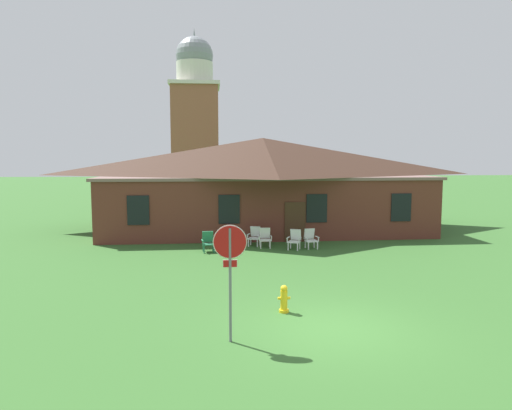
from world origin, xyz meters
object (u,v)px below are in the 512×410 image
Objects in this scene: fire_hydrant at (284,299)px; lawn_chair_near_door at (228,236)px; lawn_chair_by_porch at (208,241)px; lawn_chair_middle at (265,237)px; lawn_chair_far_side at (310,238)px; lawn_chair_right_end at (295,239)px; stop_sign at (230,259)px; lawn_chair_left_end at (255,236)px.

lawn_chair_near_door is at bearing 97.14° from fire_hydrant.
lawn_chair_by_porch is 1.00× the size of lawn_chair_near_door.
lawn_chair_far_side is (2.18, -0.44, 0.00)m from lawn_chair_middle.
lawn_chair_right_end reaches higher than fire_hydrant.
lawn_chair_right_end and lawn_chair_far_side have the same top height.
stop_sign is 12.13m from lawn_chair_left_end.
lawn_chair_by_porch is at bearing 93.40° from stop_sign.
lawn_chair_right_end is (3.52, 10.78, -1.51)m from stop_sign.
lawn_chair_by_porch is 1.00× the size of lawn_chair_left_end.
lawn_chair_by_porch is 2.89m from lawn_chair_middle.
lawn_chair_near_door is 3.33m from lawn_chair_right_end.
stop_sign reaches higher than lawn_chair_near_door.
lawn_chair_left_end is at bearing 160.07° from lawn_chair_far_side.
lawn_chair_near_door and lawn_chair_left_end have the same top height.
fire_hydrant is (-1.92, -8.83, -0.12)m from lawn_chair_right_end.
lawn_chair_near_door is at bearing -177.20° from lawn_chair_left_end.
lawn_chair_by_porch is at bearing -164.25° from lawn_chair_middle.
stop_sign reaches higher than lawn_chair_far_side.
lawn_chair_far_side is (2.64, -0.96, 0.00)m from lawn_chair_left_end.
lawn_chair_far_side is at bearing 4.00° from lawn_chair_by_porch.
lawn_chair_middle is 1.00× the size of lawn_chair_far_side.
lawn_chair_left_end is 0.70m from lawn_chair_middle.
stop_sign is 3.58× the size of fire_hydrant.
lawn_chair_by_porch is 4.15m from lawn_chair_right_end.
stop_sign is 2.95× the size of lawn_chair_left_end.
lawn_chair_by_porch and lawn_chair_near_door have the same top height.
stop_sign is at bearing -129.35° from fire_hydrant.
lawn_chair_left_end is at bearing 29.46° from lawn_chair_by_porch.
lawn_chair_far_side is at bearing 73.16° from fire_hydrant.
lawn_chair_by_porch is 4.97m from lawn_chair_far_side.
stop_sign is 11.95m from lawn_chair_near_door.
lawn_chair_by_porch and lawn_chair_middle have the same top height.
lawn_chair_by_porch reaches higher than fire_hydrant.
lawn_chair_left_end is 2.81m from lawn_chair_far_side.
lawn_chair_middle is (2.15, 11.39, -1.51)m from stop_sign.
lawn_chair_by_porch is at bearing -177.56° from lawn_chair_right_end.
lawn_chair_far_side is at bearing -12.71° from lawn_chair_near_door.
lawn_chair_right_end is 9.04m from fire_hydrant.
lawn_chair_middle is (1.79, -0.46, 0.00)m from lawn_chair_near_door.
lawn_chair_left_end is 9.96m from fire_hydrant.
fire_hydrant is at bearing -82.86° from lawn_chair_near_door.
lawn_chair_right_end is at bearing 2.44° from lawn_chair_by_porch.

